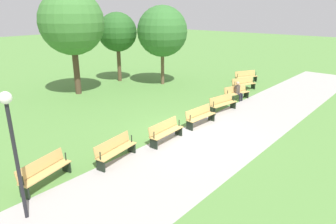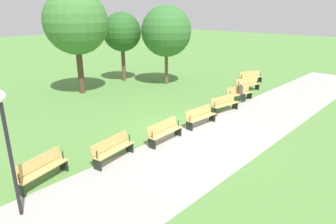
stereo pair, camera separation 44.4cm
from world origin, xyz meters
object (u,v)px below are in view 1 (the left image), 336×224
(bench_3, at_px, (223,103))
(tree_0, at_px, (117,32))
(bench_5, at_px, (166,131))
(tree_2, at_px, (162,31))
(person_seated, at_px, (238,91))
(lamp_post, at_px, (12,133))
(bench_2, at_px, (236,92))
(bench_6, at_px, (115,149))
(bench_1, at_px, (243,84))
(bench_4, at_px, (200,116))
(tree_1, at_px, (72,23))
(bench_0, at_px, (246,76))
(bench_7, at_px, (44,171))

(bench_3, height_order, tree_0, tree_0)
(bench_5, height_order, tree_2, tree_2)
(person_seated, relative_size, tree_2, 0.21)
(tree_0, distance_m, lamp_post, 16.94)
(bench_3, bearing_deg, bench_5, 11.68)
(tree_0, bearing_deg, bench_2, 97.68)
(person_seated, relative_size, tree_0, 0.23)
(tree_0, bearing_deg, bench_6, 48.58)
(bench_6, bearing_deg, tree_2, -155.35)
(bench_5, height_order, person_seated, person_seated)
(bench_1, distance_m, bench_2, 2.62)
(bench_3, relative_size, bench_4, 1.01)
(bench_2, xyz_separation_m, tree_1, (5.72, -8.96, 4.21))
(bench_0, height_order, bench_5, same)
(bench_7, bearing_deg, bench_5, 156.65)
(bench_1, height_order, tree_2, tree_2)
(bench_3, xyz_separation_m, person_seated, (-2.53, -0.39, 0.16))
(bench_7, bearing_deg, tree_0, -154.65)
(bench_4, bearing_deg, tree_2, -123.45)
(lamp_post, bearing_deg, tree_1, -129.78)
(tree_0, bearing_deg, person_seated, 97.36)
(bench_0, distance_m, bench_4, 10.40)
(bench_5, relative_size, lamp_post, 0.53)
(bench_4, height_order, tree_2, tree_2)
(bench_6, distance_m, lamp_post, 4.38)
(bench_2, relative_size, bench_5, 1.02)
(tree_2, height_order, lamp_post, tree_2)
(tree_2, bearing_deg, bench_4, 53.63)
(tree_2, bearing_deg, bench_3, 68.68)
(bench_0, distance_m, bench_7, 17.94)
(bench_5, bearing_deg, bench_6, -8.74)
(bench_1, xyz_separation_m, bench_5, (10.28, 1.58, 0.00))
(bench_4, relative_size, lamp_post, 0.53)
(tree_0, bearing_deg, bench_7, 39.98)
(bench_1, height_order, bench_5, same)
(tree_2, bearing_deg, bench_0, 135.84)
(bench_7, distance_m, lamp_post, 2.70)
(bench_4, relative_size, bench_6, 0.99)
(bench_0, distance_m, tree_1, 13.47)
(bench_2, height_order, person_seated, person_seated)
(bench_1, distance_m, tree_2, 7.03)
(bench_2, distance_m, lamp_post, 14.38)
(bench_2, relative_size, tree_0, 0.37)
(bench_6, relative_size, tree_0, 0.36)
(lamp_post, bearing_deg, tree_2, -151.97)
(bench_6, relative_size, bench_7, 1.00)
(bench_5, relative_size, tree_0, 0.36)
(bench_2, bearing_deg, person_seated, 89.50)
(tree_0, bearing_deg, bench_5, 58.48)
(bench_7, bearing_deg, bench_3, 162.47)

